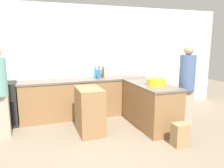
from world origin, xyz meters
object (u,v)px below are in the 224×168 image
Objects in this scene: island_table at (90,110)px; water_bottle_blue at (99,74)px; mixing_bowl at (156,82)px; hot_sauce_bottle at (103,73)px; range_oven at (3,104)px; paper_bag at (180,135)px; dish_soap_bottle at (96,73)px; person_at_peninsula at (187,84)px; olive_oil_bottle at (103,73)px.

water_bottle_blue is (0.46, 0.91, 0.60)m from island_table.
mixing_bowl is 1.53× the size of hot_sauce_bottle.
range_oven is at bearing 149.25° from island_table.
island_table is 2.23× the size of paper_bag.
range_oven is 1.03× the size of island_table.
paper_bag is at bearing -39.56° from island_table.
dish_soap_bottle reaches higher than mixing_bowl.
dish_soap_bottle is at bearing -155.68° from hot_sauce_bottle.
water_bottle_blue reaches higher than island_table.
hot_sauce_bottle is at bearing 128.49° from person_at_peninsula.
person_at_peninsula reaches higher than range_oven.
island_table is at bearing 140.44° from paper_bag.
island_table is 1.49m from mixing_bowl.
range_oven is at bearing -178.14° from dish_soap_bottle.
paper_bag is at bearing -72.68° from hot_sauce_bottle.
island_table is 0.52× the size of person_at_peninsula.
water_bottle_blue reaches higher than olive_oil_bottle.
water_bottle_blue is at bearing -2.75° from range_oven.
person_at_peninsula is (1.32, -1.54, -0.09)m from olive_oil_bottle.
olive_oil_bottle is (-0.01, -0.10, 0.02)m from hot_sauce_bottle.
olive_oil_bottle is at bearing 59.88° from island_table.
island_table is (1.70, -1.01, -0.01)m from range_oven.
person_at_peninsula reaches higher than island_table.
hot_sauce_bottle is 0.62× the size of paper_bag.
range_oven is 3.04× the size of water_bottle_blue.
olive_oil_bottle reaches higher than hot_sauce_bottle.
hot_sauce_bottle is at bearing 57.53° from water_bottle_blue.
olive_oil_bottle reaches higher than dish_soap_bottle.
mixing_bowl is at bearing -51.05° from water_bottle_blue.
dish_soap_bottle is 0.23m from hot_sauce_bottle.
person_at_peninsula is at bearing 47.73° from paper_bag.
hot_sauce_bottle is at bearing 117.91° from mixing_bowl.
island_table is 3.11× the size of dish_soap_bottle.
dish_soap_bottle reaches higher than hot_sauce_bottle.
water_bottle_blue is at bearing -133.79° from olive_oil_bottle.
olive_oil_bottle reaches higher than range_oven.
hot_sauce_bottle is 2.54m from paper_bag.
island_table is 2.05m from person_at_peninsula.
island_table is at bearing 171.04° from mixing_bowl.
range_oven is 2.24m from water_bottle_blue.
water_bottle_blue is 2.36m from paper_bag.
person_at_peninsula reaches higher than paper_bag.
dish_soap_bottle is 2.52m from paper_bag.
hot_sauce_bottle is at bearing 61.65° from island_table.
mixing_bowl is 0.22× the size of person_at_peninsula.
hot_sauce_bottle is 0.15× the size of person_at_peninsula.
range_oven is 2.41× the size of mixing_bowl.
mixing_bowl is (1.37, -0.22, 0.54)m from island_table.
mixing_bowl is 1.49m from olive_oil_bottle.
mixing_bowl is at bearing -62.09° from hot_sauce_bottle.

